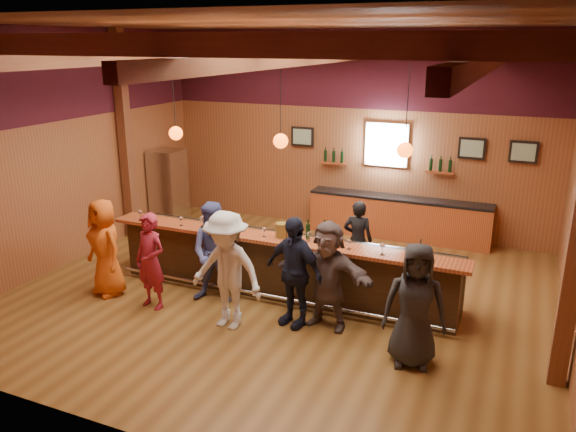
% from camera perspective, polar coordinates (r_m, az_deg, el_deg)
% --- Properties ---
extents(room, '(9.04, 9.00, 4.52)m').
position_cam_1_polar(room, '(9.07, -0.62, 10.88)').
color(room, brown).
rests_on(room, ground).
extents(bar_counter, '(6.30, 1.07, 1.11)m').
position_cam_1_polar(bar_counter, '(9.82, -0.26, -4.87)').
color(bar_counter, black).
rests_on(bar_counter, ground).
extents(back_bar_cabinet, '(4.00, 0.52, 0.95)m').
position_cam_1_polar(back_bar_cabinet, '(12.72, 11.13, -0.17)').
color(back_bar_cabinet, '#8E3819').
rests_on(back_bar_cabinet, ground).
extents(window, '(0.95, 0.09, 0.95)m').
position_cam_1_polar(window, '(12.65, 9.99, 7.15)').
color(window, silver).
rests_on(window, room).
extents(framed_pictures, '(5.35, 0.05, 0.45)m').
position_cam_1_polar(framed_pictures, '(12.46, 13.89, 6.99)').
color(framed_pictures, black).
rests_on(framed_pictures, room).
extents(wine_shelves, '(3.00, 0.18, 0.30)m').
position_cam_1_polar(wine_shelves, '(12.67, 9.81, 5.19)').
color(wine_shelves, '#8E3819').
rests_on(wine_shelves, room).
extents(pendant_lights, '(4.24, 0.24, 1.37)m').
position_cam_1_polar(pendant_lights, '(9.09, -0.75, 7.68)').
color(pendant_lights, black).
rests_on(pendant_lights, room).
extents(stainless_fridge, '(0.70, 0.70, 1.80)m').
position_cam_1_polar(stainless_fridge, '(13.69, -12.06, 2.87)').
color(stainless_fridge, silver).
rests_on(stainless_fridge, ground).
extents(customer_orange, '(0.97, 0.79, 1.71)m').
position_cam_1_polar(customer_orange, '(10.12, -18.09, -3.05)').
color(customer_orange, '#D35513').
rests_on(customer_orange, ground).
extents(customer_redvest, '(0.64, 0.47, 1.61)m').
position_cam_1_polar(customer_redvest, '(9.43, -13.79, -4.49)').
color(customer_redvest, maroon).
rests_on(customer_redvest, ground).
extents(customer_denim, '(0.98, 0.85, 1.74)m').
position_cam_1_polar(customer_denim, '(9.42, -7.35, -3.73)').
color(customer_denim, '#454E8B').
rests_on(customer_denim, ground).
extents(customer_white, '(1.25, 0.78, 1.86)m').
position_cam_1_polar(customer_white, '(8.54, -6.23, -5.54)').
color(customer_white, silver).
rests_on(customer_white, ground).
extents(customer_navy, '(1.11, 0.71, 1.75)m').
position_cam_1_polar(customer_navy, '(8.59, 0.58, -5.67)').
color(customer_navy, black).
rests_on(customer_navy, ground).
extents(customer_brown, '(1.63, 0.69, 1.71)m').
position_cam_1_polar(customer_brown, '(8.55, 4.05, -6.00)').
color(customer_brown, '#5C4B49').
rests_on(customer_brown, ground).
extents(customer_dark, '(0.95, 0.72, 1.74)m').
position_cam_1_polar(customer_dark, '(7.75, 12.76, -8.84)').
color(customer_dark, black).
rests_on(customer_dark, ground).
extents(bartender, '(0.57, 0.40, 1.49)m').
position_cam_1_polar(bartender, '(10.37, 7.10, -2.43)').
color(bartender, black).
rests_on(bartender, ground).
extents(ice_bucket, '(0.22, 0.22, 0.24)m').
position_cam_1_polar(ice_bucket, '(9.32, -0.61, -1.45)').
color(ice_bucket, brown).
rests_on(ice_bucket, bar_counter).
extents(bottle_a, '(0.07, 0.07, 0.33)m').
position_cam_1_polar(bottle_a, '(9.25, 2.04, -1.57)').
color(bottle_a, black).
rests_on(bottle_a, bar_counter).
extents(bottle_b, '(0.08, 0.08, 0.37)m').
position_cam_1_polar(bottle_b, '(9.15, 3.71, -1.71)').
color(bottle_b, black).
rests_on(bottle_b, bar_counter).
extents(glass_a, '(0.08, 0.08, 0.18)m').
position_cam_1_polar(glass_a, '(10.60, -14.79, 0.35)').
color(glass_a, silver).
rests_on(glass_a, bar_counter).
extents(glass_b, '(0.08, 0.08, 0.17)m').
position_cam_1_polar(glass_b, '(10.07, -10.83, -0.32)').
color(glass_b, silver).
rests_on(glass_b, bar_counter).
extents(glass_c, '(0.09, 0.09, 0.20)m').
position_cam_1_polar(glass_c, '(9.95, -8.73, -0.29)').
color(glass_c, silver).
rests_on(glass_c, bar_counter).
extents(glass_d, '(0.09, 0.09, 0.20)m').
position_cam_1_polar(glass_d, '(9.82, -7.67, -0.50)').
color(glass_d, silver).
rests_on(glass_d, bar_counter).
extents(glass_e, '(0.07, 0.07, 0.17)m').
position_cam_1_polar(glass_e, '(9.35, -2.44, -1.41)').
color(glass_e, silver).
rests_on(glass_e, bar_counter).
extents(glass_f, '(0.07, 0.07, 0.16)m').
position_cam_1_polar(glass_f, '(9.14, 2.16, -1.89)').
color(glass_f, silver).
rests_on(glass_f, bar_counter).
extents(glass_g, '(0.07, 0.07, 0.17)m').
position_cam_1_polar(glass_g, '(8.84, 6.21, -2.64)').
color(glass_g, silver).
rests_on(glass_g, bar_counter).
extents(glass_h, '(0.09, 0.09, 0.19)m').
position_cam_1_polar(glass_h, '(8.68, 9.59, -3.04)').
color(glass_h, silver).
rests_on(glass_h, bar_counter).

